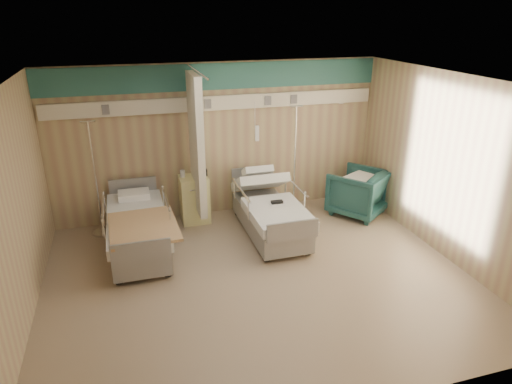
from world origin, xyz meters
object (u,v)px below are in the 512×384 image
at_px(bed_left, 138,234).
at_px(iv_stand_left, 100,212).
at_px(bedside_cabinet, 194,199).
at_px(bed_right, 270,217).
at_px(visitor_armchair, 358,192).
at_px(iv_stand_right, 294,191).

height_order(bed_left, iv_stand_left, iv_stand_left).
bearing_deg(bedside_cabinet, bed_right, -38.05).
bearing_deg(bedside_cabinet, iv_stand_left, -178.03).
height_order(bed_right, bed_left, same).
distance_m(bed_left, iv_stand_left, 1.03).
bearing_deg(bed_right, bed_left, 180.00).
bearing_deg(bed_right, bedside_cabinet, 141.95).
bearing_deg(iv_stand_left, visitor_armchair, -6.29).
xyz_separation_m(bed_left, iv_stand_right, (2.94, 0.80, 0.10)).
bearing_deg(iv_stand_right, visitor_armchair, -22.59).
distance_m(iv_stand_right, iv_stand_left, 3.52).
xyz_separation_m(bedside_cabinet, iv_stand_left, (-1.64, -0.06, -0.02)).
xyz_separation_m(bed_right, bed_left, (-2.20, 0.00, 0.00)).
height_order(bed_left, bedside_cabinet, bedside_cabinet).
relative_size(visitor_armchair, iv_stand_right, 0.46).
bearing_deg(visitor_armchair, iv_stand_left, -42.83).
bearing_deg(bed_left, visitor_armchair, 4.70).
distance_m(bedside_cabinet, iv_stand_left, 1.64).
bearing_deg(iv_stand_left, bed_left, -55.22).
bearing_deg(iv_stand_right, iv_stand_left, 179.23).
distance_m(bed_left, visitor_armchair, 4.07).
distance_m(visitor_armchair, iv_stand_left, 4.66).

